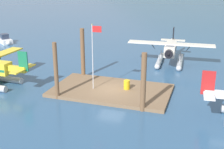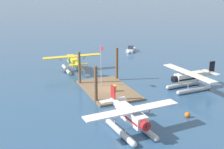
{
  "view_description": "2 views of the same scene",
  "coord_description": "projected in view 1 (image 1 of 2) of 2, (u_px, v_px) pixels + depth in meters",
  "views": [
    {
      "loc": [
        8.47,
        -25.34,
        10.86
      ],
      "look_at": [
        0.03,
        0.14,
        1.71
      ],
      "focal_mm": 48.24,
      "sensor_mm": 36.0,
      "label": 1
    },
    {
      "loc": [
        37.63,
        -14.41,
        14.46
      ],
      "look_at": [
        0.55,
        0.42,
        2.55
      ],
      "focal_mm": 46.91,
      "sensor_mm": 36.0,
      "label": 2
    }
  ],
  "objects": [
    {
      "name": "piling_near_right",
      "position": [
        143.0,
        83.0,
        24.09
      ],
      "size": [
        0.43,
        0.43,
        4.94
      ],
      "primitive_type": "cylinder",
      "color": "brown",
      "rests_on": "ground"
    },
    {
      "name": "boat_white_open_west",
      "position": [
        5.0,
        40.0,
        48.64
      ],
      "size": [
        4.26,
        3.71,
        1.5
      ],
      "color": "silver",
      "rests_on": "ground"
    },
    {
      "name": "ground_plane",
      "position": [
        111.0,
        92.0,
        28.8
      ],
      "size": [
        1200.0,
        1200.0,
        0.0
      ],
      "primitive_type": "plane",
      "color": "#2D5175"
    },
    {
      "name": "fuel_drum",
      "position": [
        127.0,
        85.0,
        28.53
      ],
      "size": [
        0.62,
        0.62,
        0.88
      ],
      "color": "gold",
      "rests_on": "dock_platform"
    },
    {
      "name": "seaplane_cream_bow_right",
      "position": [
        170.0,
        51.0,
        37.17
      ],
      "size": [
        10.47,
        7.97,
        3.84
      ],
      "color": "#B7BABF",
      "rests_on": "ground"
    },
    {
      "name": "flagpole",
      "position": [
        94.0,
        50.0,
        27.51
      ],
      "size": [
        0.95,
        0.1,
        6.2
      ],
      "color": "silver",
      "rests_on": "dock_platform"
    },
    {
      "name": "piling_far_left",
      "position": [
        83.0,
        53.0,
        32.05
      ],
      "size": [
        0.45,
        0.45,
        5.33
      ],
      "primitive_type": "cylinder",
      "color": "brown",
      "rests_on": "ground"
    },
    {
      "name": "piling_near_left",
      "position": [
        56.0,
        71.0,
        26.43
      ],
      "size": [
        0.38,
        0.38,
        5.2
      ],
      "primitive_type": "cylinder",
      "color": "brown",
      "rests_on": "ground"
    },
    {
      "name": "dock_platform",
      "position": [
        111.0,
        90.0,
        28.75
      ],
      "size": [
        11.15,
        6.43,
        0.3
      ],
      "primitive_type": "cube",
      "color": "brown",
      "rests_on": "ground"
    }
  ]
}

